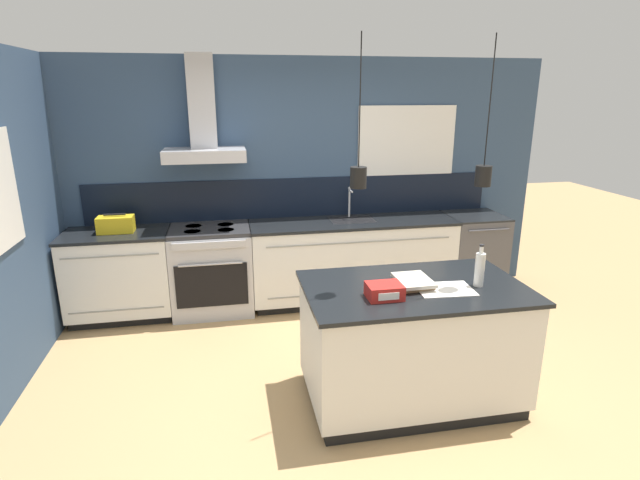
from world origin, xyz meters
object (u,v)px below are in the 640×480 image
object	(u,v)px
book_stack	(413,282)
red_supply_box	(384,291)
oven_range	(212,270)
bottle_on_island	(480,269)
dishwasher	(471,253)
yellow_toolbox	(116,224)

from	to	relation	value
book_stack	red_supply_box	distance (m)	0.32
oven_range	red_supply_box	bearing A→B (deg)	-59.93
red_supply_box	book_stack	bearing A→B (deg)	31.36
oven_range	bottle_on_island	size ratio (longest dim) A/B	2.95
dishwasher	yellow_toolbox	world-z (taller)	yellow_toolbox
dishwasher	yellow_toolbox	bearing A→B (deg)	180.00
dishwasher	yellow_toolbox	xyz separation A→B (m)	(-3.83, 0.00, 0.54)
oven_range	book_stack	world-z (taller)	book_stack
bottle_on_island	book_stack	xyz separation A→B (m)	(-0.46, 0.08, -0.10)
oven_range	dishwasher	xyz separation A→B (m)	(2.93, 0.00, 0.00)
dishwasher	bottle_on_island	world-z (taller)	bottle_on_island
book_stack	yellow_toolbox	distance (m)	3.03
bottle_on_island	yellow_toolbox	distance (m)	3.45
bottle_on_island	yellow_toolbox	bearing A→B (deg)	144.88
bottle_on_island	red_supply_box	bearing A→B (deg)	-173.49
red_supply_box	yellow_toolbox	size ratio (longest dim) A/B	0.70
red_supply_box	yellow_toolbox	bearing A→B (deg)	135.33
dishwasher	yellow_toolbox	size ratio (longest dim) A/B	2.68
oven_range	bottle_on_island	distance (m)	2.82
book_stack	red_supply_box	size ratio (longest dim) A/B	1.33
oven_range	red_supply_box	xyz separation A→B (m)	(1.19, -2.06, 0.50)
red_supply_box	yellow_toolbox	xyz separation A→B (m)	(-2.09, 2.07, 0.03)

